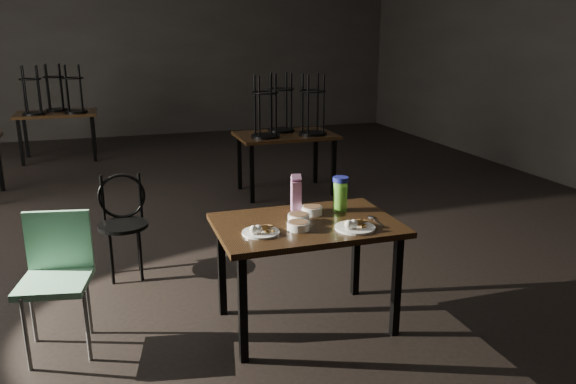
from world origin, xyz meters
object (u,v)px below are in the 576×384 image
object	(u,v)px
main_table	(306,233)
juice_carton	(296,194)
school_chair	(57,270)
bentwood_chair	(123,217)
water_bottle	(340,193)

from	to	relation	value
main_table	juice_carton	distance (m)	0.33
juice_carton	school_chair	bearing A→B (deg)	-178.73
main_table	bentwood_chair	size ratio (longest dim) A/B	1.42
water_bottle	school_chair	world-z (taller)	water_bottle
water_bottle	school_chair	xyz separation A→B (m)	(-1.90, 0.05, -0.34)
main_table	school_chair	distance (m)	1.61
water_bottle	juice_carton	bearing A→B (deg)	163.41
main_table	water_bottle	size ratio (longest dim) A/B	4.91
main_table	water_bottle	distance (m)	0.41
juice_carton	water_bottle	distance (m)	0.31
water_bottle	school_chair	bearing A→B (deg)	178.39
juice_carton	bentwood_chair	bearing A→B (deg)	139.16
juice_carton	school_chair	world-z (taller)	juice_carton
bentwood_chair	main_table	bearing A→B (deg)	-44.85
main_table	juice_carton	size ratio (longest dim) A/B	4.48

